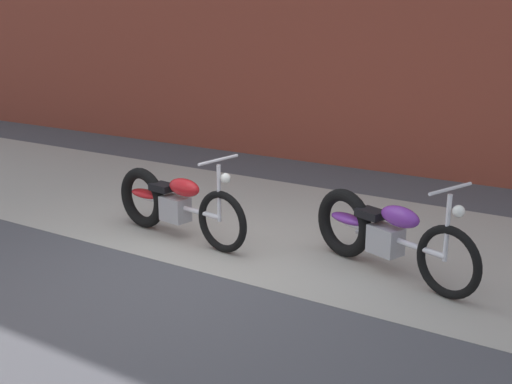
% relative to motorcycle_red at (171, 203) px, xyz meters
% --- Properties ---
extents(ground_plane, '(80.00, 80.00, 0.00)m').
position_rel_motorcycle_red_xyz_m(ground_plane, '(0.78, -0.68, -0.40)').
color(ground_plane, '#47474C').
extents(sidewalk_slab, '(36.00, 3.50, 0.01)m').
position_rel_motorcycle_red_xyz_m(sidewalk_slab, '(0.78, 1.07, -0.40)').
color(sidewalk_slab, '#9E998E').
rests_on(sidewalk_slab, ground).
extents(motorcycle_red, '(2.00, 0.63, 1.03)m').
position_rel_motorcycle_red_xyz_m(motorcycle_red, '(0.00, 0.00, 0.00)').
color(motorcycle_red, black).
rests_on(motorcycle_red, ground).
extents(motorcycle_purple, '(1.92, 0.89, 1.03)m').
position_rel_motorcycle_red_xyz_m(motorcycle_purple, '(2.41, 0.32, 0.00)').
color(motorcycle_purple, black).
rests_on(motorcycle_purple, ground).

